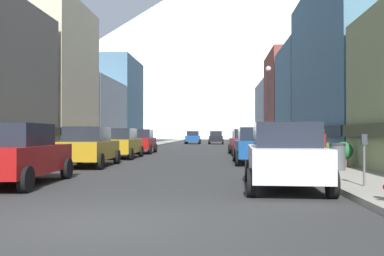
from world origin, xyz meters
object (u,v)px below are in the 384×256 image
Objects in this scene: car_driving_0 at (216,137)px; potted_plant_1 at (344,152)px; car_right_2 at (245,142)px; trash_bin_right at (337,157)px; car_left_3 at (140,141)px; car_left_1 at (89,147)px; car_left_2 at (121,143)px; car_driving_1 at (193,137)px; parking_meter_near at (364,152)px; pedestrian_1 at (322,149)px; pedestrian_0 at (302,145)px; car_right_0 at (284,156)px; car_right_1 at (255,145)px; streetlamp_right at (268,96)px; pedestrian_2 at (279,142)px; car_left_0 at (17,154)px; potted_plant_0 at (328,153)px.

car_driving_0 is 41.88m from potted_plant_1.
trash_bin_right is (2.55, -13.83, -0.26)m from car_right_2.
car_right_2 is 4.43× the size of potted_plant_1.
car_left_3 and car_driving_0 have the same top height.
car_left_1 is 6.24m from car_left_2.
parking_meter_near is at bearing -81.33° from car_driving_1.
car_driving_0 is at bearing 96.45° from pedestrian_1.
pedestrian_0 is at bearing -17.00° from car_left_2.
car_left_3 is at bearing 166.87° from car_right_2.
car_left_1 reaches higher than parking_meter_near.
car_right_0 is 1.02× the size of car_driving_1.
car_right_1 is at bearing 101.15° from parking_meter_near.
streetlamp_right reaches higher than pedestrian_1.
pedestrian_0 is (0.50, 10.81, -0.14)m from parking_meter_near.
pedestrian_2 is (7.85, -28.75, -0.05)m from car_driving_1.
car_driving_1 is at bearing 96.45° from car_right_0.
car_right_0 reaches higher than trash_bin_right.
car_left_2 is 1.00× the size of car_driving_1.
car_left_3 is (-0.00, 19.51, 0.00)m from car_left_0.
car_left_2 is 4.80× the size of potted_plant_0.
car_left_0 is 12.09m from potted_plant_1.
car_right_1 is 1.00× the size of car_driving_1.
car_driving_0 reaches higher than pedestrian_1.
car_right_1 is (7.60, 9.09, 0.00)m from car_left_0.
car_right_0 is (7.60, -13.42, 0.00)m from car_left_2.
car_left_3 is 1.00× the size of car_right_2.
streetlamp_right is (9.15, 16.99, 3.09)m from car_left_0.
car_left_3 is at bearing 132.87° from potted_plant_0.
pedestrian_2 is at bearing 49.62° from car_left_1.
parking_meter_near is 0.86× the size of pedestrian_1.
pedestrian_0 is at bearing -82.83° from car_driving_0.
car_left_0 is 19.54m from streetlamp_right.
car_left_0 is 47.27m from car_driving_0.
car_left_2 reaches higher than potted_plant_0.
car_left_1 reaches higher than trash_bin_right.
car_driving_1 reaches higher than potted_plant_1.
pedestrian_2 is at bearing 61.69° from car_left_0.
potted_plant_0 is at bearing 36.09° from car_left_0.
car_left_1 is at bearing -162.48° from pedestrian_0.
car_right_1 is 5.79m from trash_bin_right.
pedestrian_2 is (-0.10, 14.75, 0.21)m from trash_bin_right.
pedestrian_2 is at bearing 82.64° from car_right_0.
car_right_1 is at bearing 131.15° from potted_plant_1.
car_right_0 is 10.64m from pedestrian_0.
car_left_3 is 4.84× the size of potted_plant_0.
potted_plant_1 is at bearing 66.94° from trash_bin_right.
parking_meter_near is at bearing -78.85° from car_right_1.
car_left_2 is at bearing 119.51° from car_right_0.
parking_meter_near is at bearing -55.48° from car_left_2.
car_right_0 is at bearing -43.40° from car_left_1.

